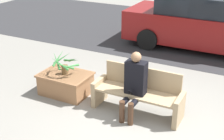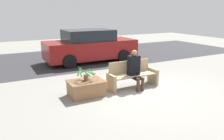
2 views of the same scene
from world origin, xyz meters
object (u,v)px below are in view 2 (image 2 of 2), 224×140
at_px(parked_car, 90,46).
at_px(planter_box, 86,87).
at_px(bench, 132,75).
at_px(person_seated, 135,68).
at_px(potted_plant, 86,73).

bearing_deg(parked_car, planter_box, -114.19).
relative_size(bench, person_seated, 1.37).
height_order(bench, potted_plant, potted_plant).
bearing_deg(parked_car, bench, -93.53).
distance_m(person_seated, potted_plant, 1.64).
bearing_deg(planter_box, potted_plant, -24.79).
relative_size(bench, planter_box, 1.65).
distance_m(bench, parked_car, 4.25).
height_order(bench, person_seated, person_seated).
height_order(potted_plant, parked_car, parked_car).
bearing_deg(person_seated, potted_plant, 175.36).
distance_m(planter_box, parked_car, 4.70).
bearing_deg(potted_plant, parked_car, 65.88).
distance_m(bench, person_seated, 0.33).
relative_size(bench, parked_car, 0.39).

